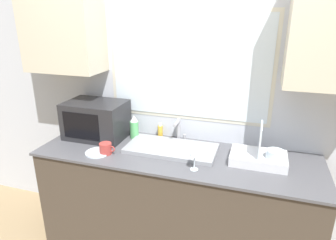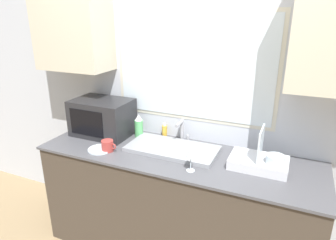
{
  "view_description": "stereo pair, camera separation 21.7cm",
  "coord_description": "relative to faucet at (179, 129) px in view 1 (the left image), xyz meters",
  "views": [
    {
      "loc": [
        0.58,
        -1.66,
        1.91
      ],
      "look_at": [
        -0.05,
        0.29,
        1.17
      ],
      "focal_mm": 32.0,
      "sensor_mm": 36.0,
      "label": 1
    },
    {
      "loc": [
        0.78,
        -1.58,
        1.91
      ],
      "look_at": [
        -0.05,
        0.29,
        1.17
      ],
      "focal_mm": 32.0,
      "sensor_mm": 36.0,
      "label": 2
    }
  ],
  "objects": [
    {
      "name": "sink_basin",
      "position": [
        -0.01,
        -0.19,
        -0.1
      ],
      "size": [
        0.7,
        0.35,
        0.03
      ],
      "color": "gray",
      "rests_on": "countertop"
    },
    {
      "name": "spray_bottle",
      "position": [
        -0.38,
        -0.05,
        -0.02
      ],
      "size": [
        0.07,
        0.07,
        0.2
      ],
      "color": "#59B266",
      "rests_on": "countertop"
    },
    {
      "name": "small_plate",
      "position": [
        -0.53,
        -0.41,
        -0.11
      ],
      "size": [
        0.19,
        0.19,
        0.01
      ],
      "color": "silver",
      "rests_on": "countertop"
    },
    {
      "name": "countertop",
      "position": [
        0.05,
        -0.24,
        -0.56
      ],
      "size": [
        2.15,
        0.67,
        0.89
      ],
      "color": "#42382D",
      "rests_on": "ground_plane"
    },
    {
      "name": "dish_rack",
      "position": [
        0.66,
        -0.2,
        -0.06
      ],
      "size": [
        0.39,
        0.26,
        0.29
      ],
      "color": "silver",
      "rests_on": "countertop"
    },
    {
      "name": "mug_near_sink",
      "position": [
        -0.46,
        -0.4,
        -0.07
      ],
      "size": [
        0.12,
        0.09,
        0.09
      ],
      "color": "#A53833",
      "rests_on": "countertop"
    },
    {
      "name": "faucet",
      "position": [
        0.0,
        0.0,
        0.0
      ],
      "size": [
        0.08,
        0.14,
        0.19
      ],
      "color": "#99999E",
      "rests_on": "countertop"
    },
    {
      "name": "soap_bottle",
      "position": [
        -0.17,
        0.04,
        -0.06
      ],
      "size": [
        0.04,
        0.04,
        0.13
      ],
      "color": "gold",
      "rests_on": "countertop"
    },
    {
      "name": "wall_back",
      "position": [
        0.05,
        0.07,
        0.43
      ],
      "size": [
        6.0,
        0.38,
        2.6
      ],
      "color": "silver",
      "rests_on": "ground_plane"
    },
    {
      "name": "microwave",
      "position": [
        -0.7,
        -0.12,
        0.04
      ],
      "size": [
        0.5,
        0.35,
        0.31
      ],
      "color": "#232326",
      "rests_on": "countertop"
    },
    {
      "name": "wine_glass",
      "position": [
        0.24,
        -0.43,
        0.02
      ],
      "size": [
        0.06,
        0.06,
        0.18
      ],
      "color": "silver",
      "rests_on": "countertop"
    }
  ]
}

